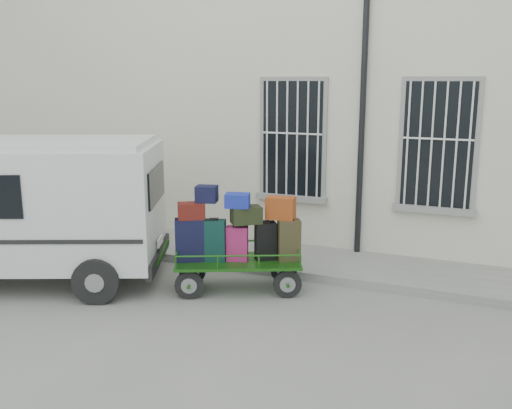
% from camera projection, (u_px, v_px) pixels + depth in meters
% --- Properties ---
extents(ground, '(80.00, 80.00, 0.00)m').
position_uv_depth(ground, '(252.00, 306.00, 8.69)').
color(ground, slate).
rests_on(ground, ground).
extents(building, '(24.00, 5.15, 6.00)m').
position_uv_depth(building, '(346.00, 96.00, 13.00)').
color(building, beige).
rests_on(building, ground).
extents(sidewalk, '(24.00, 1.70, 0.15)m').
position_uv_depth(sidewalk, '(298.00, 260.00, 10.65)').
color(sidewalk, slate).
rests_on(sidewalk, ground).
extents(luggage_cart, '(2.34, 1.66, 1.74)m').
position_uv_depth(luggage_cart, '(237.00, 240.00, 9.14)').
color(luggage_cart, black).
rests_on(luggage_cart, ground).
extents(van, '(5.16, 3.72, 2.42)m').
position_uv_depth(van, '(15.00, 202.00, 9.45)').
color(van, silver).
rests_on(van, ground).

